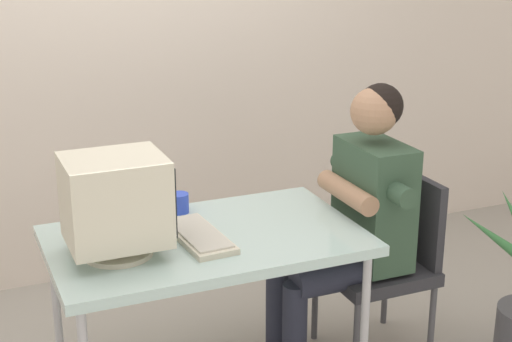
{
  "coord_description": "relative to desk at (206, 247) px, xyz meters",
  "views": [
    {
      "loc": [
        -0.95,
        -2.77,
        1.97
      ],
      "look_at": [
        0.23,
        0.0,
        0.98
      ],
      "focal_mm": 54.12,
      "sensor_mm": 36.0,
      "label": 1
    }
  ],
  "objects": [
    {
      "name": "person_seated",
      "position": [
        0.7,
        0.01,
        0.03
      ],
      "size": [
        0.72,
        0.59,
        1.3
      ],
      "color": "#334C38",
      "rests_on": "ground_plane"
    },
    {
      "name": "desk_mug",
      "position": [
        -0.02,
        0.3,
        0.09
      ],
      "size": [
        0.09,
        0.1,
        0.09
      ],
      "color": "blue",
      "rests_on": "desk"
    },
    {
      "name": "office_chair",
      "position": [
        0.89,
        0.01,
        -0.2
      ],
      "size": [
        0.46,
        0.46,
        0.86
      ],
      "color": "#4C4C51",
      "rests_on": "ground_plane"
    },
    {
      "name": "crt_monitor",
      "position": [
        -0.37,
        -0.05,
        0.27
      ],
      "size": [
        0.39,
        0.32,
        0.4
      ],
      "color": "beige",
      "rests_on": "desk"
    },
    {
      "name": "keyboard",
      "position": [
        -0.04,
        -0.02,
        0.07
      ],
      "size": [
        0.2,
        0.44,
        0.03
      ],
      "color": "beige",
      "rests_on": "desk"
    },
    {
      "name": "wall_back",
      "position": [
        0.3,
        1.4,
        0.82
      ],
      "size": [
        8.0,
        0.1,
        3.0
      ],
      "primitive_type": "cube",
      "color": "beige",
      "rests_on": "ground_plane"
    },
    {
      "name": "desk",
      "position": [
        0.0,
        0.0,
        0.0
      ],
      "size": [
        1.28,
        0.78,
        0.73
      ],
      "color": "#B7B7BC",
      "rests_on": "ground_plane"
    }
  ]
}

